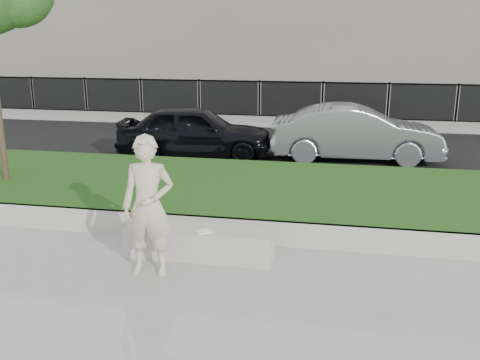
% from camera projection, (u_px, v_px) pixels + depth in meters
% --- Properties ---
extents(ground, '(90.00, 90.00, 0.00)m').
position_uv_depth(ground, '(169.00, 266.00, 7.61)').
color(ground, gray).
rests_on(ground, ground).
extents(grass_bank, '(34.00, 4.00, 0.40)m').
position_uv_depth(grass_bank, '(217.00, 193.00, 10.40)').
color(grass_bank, '#0F360D').
rests_on(grass_bank, ground).
extents(grass_kerb, '(34.00, 0.08, 0.40)m').
position_uv_depth(grass_kerb, '(189.00, 227.00, 8.54)').
color(grass_kerb, '#ABA8A0').
rests_on(grass_kerb, ground).
extents(street, '(34.00, 7.00, 0.04)m').
position_uv_depth(street, '(261.00, 145.00, 15.65)').
color(street, black).
rests_on(street, ground).
extents(far_pavement, '(34.00, 3.00, 0.12)m').
position_uv_depth(far_pavement, '(279.00, 120.00, 19.90)').
color(far_pavement, gray).
rests_on(far_pavement, ground).
extents(iron_fence, '(32.00, 0.30, 1.50)m').
position_uv_depth(iron_fence, '(276.00, 111.00, 18.82)').
color(iron_fence, slate).
rests_on(iron_fence, far_pavement).
extents(stone_bench, '(2.17, 0.54, 0.44)m').
position_uv_depth(stone_bench, '(200.00, 242.00, 7.87)').
color(stone_bench, '#ABA8A0').
rests_on(stone_bench, ground).
extents(man, '(0.75, 0.53, 1.92)m').
position_uv_depth(man, '(148.00, 206.00, 7.15)').
color(man, beige).
rests_on(man, ground).
extents(book, '(0.27, 0.26, 0.03)m').
position_uv_depth(book, '(203.00, 231.00, 7.64)').
color(book, white).
rests_on(book, stone_bench).
extents(car_dark, '(4.18, 2.09, 1.37)m').
position_uv_depth(car_dark, '(195.00, 131.00, 13.93)').
color(car_dark, black).
rests_on(car_dark, street).
extents(car_silver, '(4.33, 1.72, 1.40)m').
position_uv_depth(car_silver, '(356.00, 133.00, 13.58)').
color(car_silver, gray).
rests_on(car_silver, street).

